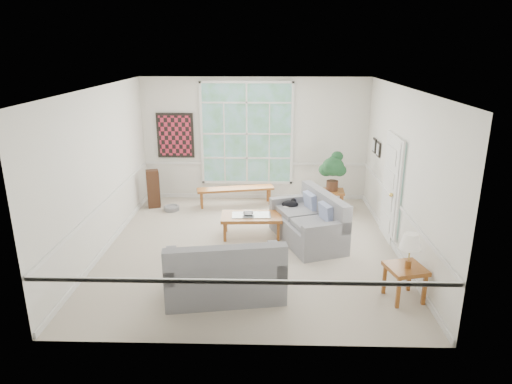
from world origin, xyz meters
TOP-DOWN VIEW (x-y plane):
  - floor at (0.00, 0.00)m, footprint 5.50×6.00m
  - ceiling at (0.00, 0.00)m, footprint 5.50×6.00m
  - wall_back at (0.00, 3.00)m, footprint 5.50×0.02m
  - wall_front at (0.00, -3.00)m, footprint 5.50×0.02m
  - wall_left at (-2.75, 0.00)m, footprint 0.02×6.00m
  - wall_right at (2.75, 0.00)m, footprint 0.02×6.00m
  - window_back at (-0.20, 2.96)m, footprint 2.30×0.08m
  - entry_door at (2.71, 0.60)m, footprint 0.08×0.90m
  - door_sidelight at (2.71, -0.03)m, footprint 0.08×0.26m
  - wall_art at (-1.95, 2.95)m, footprint 0.90×0.06m
  - wall_frame_near at (2.71, 1.75)m, footprint 0.04×0.26m
  - wall_frame_far at (2.71, 2.15)m, footprint 0.04×0.26m
  - loveseat_right at (1.10, 0.32)m, footprint 1.49×2.00m
  - loveseat_front at (-0.33, -1.76)m, footprint 1.91×1.19m
  - coffee_table at (-0.00, 0.54)m, footprint 1.24×0.72m
  - pewter_bowl at (-0.07, 0.54)m, footprint 0.29×0.29m
  - window_bench at (-0.46, 2.43)m, footprint 1.88×0.73m
  - end_table at (1.86, 2.15)m, footprint 0.50×0.50m
  - houseplant at (1.82, 2.16)m, footprint 0.63×0.63m
  - side_table at (2.40, -1.81)m, footprint 0.64×0.64m
  - table_lamp at (2.41, -1.85)m, footprint 0.36×0.36m
  - pet_bed at (-1.94, 2.01)m, footprint 0.45×0.45m
  - floor_speaker at (-2.40, 2.23)m, footprint 0.34×0.30m
  - cat at (0.78, 0.88)m, footprint 0.36×0.26m

SIDE VIEW (x-z plane):
  - floor at x=0.00m, z-range -0.01..0.00m
  - pet_bed at x=-1.94m, z-range 0.00..0.11m
  - window_bench at x=-0.46m, z-range 0.00..0.43m
  - coffee_table at x=0.00m, z-range 0.00..0.45m
  - end_table at x=1.86m, z-range 0.00..0.48m
  - side_table at x=2.40m, z-range 0.00..0.54m
  - floor_speaker at x=-2.40m, z-range 0.00..0.91m
  - loveseat_front at x=-0.33m, z-range 0.00..0.96m
  - loveseat_right at x=1.10m, z-range 0.00..0.97m
  - pewter_bowl at x=-0.07m, z-range 0.45..0.52m
  - cat at x=0.78m, z-range 0.50..0.66m
  - table_lamp at x=2.41m, z-range 0.54..1.09m
  - houseplant at x=1.82m, z-range 0.48..1.41m
  - entry_door at x=2.71m, z-range 0.00..2.10m
  - door_sidelight at x=2.71m, z-range 0.20..2.10m
  - wall_back at x=0.00m, z-range 0.00..3.00m
  - wall_front at x=0.00m, z-range 0.00..3.00m
  - wall_left at x=-2.75m, z-range 0.00..3.00m
  - wall_right at x=2.75m, z-range 0.00..3.00m
  - wall_frame_near at x=2.71m, z-range 1.39..1.71m
  - wall_frame_far at x=2.71m, z-range 1.39..1.71m
  - wall_art at x=-1.95m, z-range 1.05..2.15m
  - window_back at x=-0.20m, z-range 0.45..2.85m
  - ceiling at x=0.00m, z-range 2.99..3.01m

